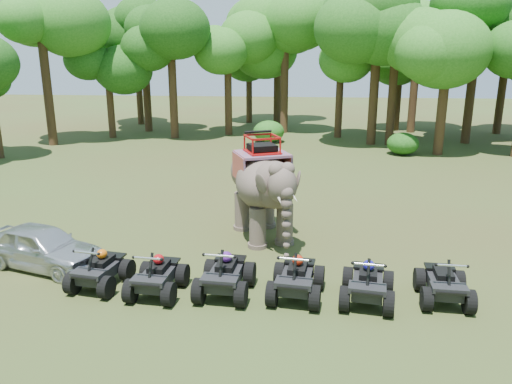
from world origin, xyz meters
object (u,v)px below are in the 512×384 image
parked_car (42,246)px  atv_2 (225,269)px  atv_1 (157,271)px  atv_3 (297,273)px  atv_4 (368,278)px  elephant (263,186)px  atv_0 (100,265)px  atv_5 (444,278)px

parked_car → atv_2: size_ratio=2.03×
atv_1 → atv_3: bearing=7.1°
atv_4 → elephant: bearing=132.9°
atv_0 → atv_5: size_ratio=0.99×
atv_0 → atv_5: 9.07m
atv_4 → atv_0: bearing=-173.3°
elephant → atv_0: bearing=-157.1°
parked_car → atv_0: (2.20, -1.08, -0.02)m
elephant → atv_5: elephant is taller
parked_car → atv_4: bearing=-80.9°
parked_car → atv_3: (7.51, -1.18, 0.03)m
atv_1 → atv_4: 5.46m
atv_2 → atv_4: 3.68m
atv_4 → parked_car: bearing=-179.4°
atv_3 → atv_5: (3.75, 0.12, -0.04)m
atv_1 → atv_3: size_ratio=0.95×
atv_0 → atv_2: (3.44, -0.10, 0.06)m
elephant → atv_4: size_ratio=2.38×
atv_0 → atv_1: atv_1 is taller
atv_0 → atv_4: atv_4 is taller
elephant → parked_car: 7.11m
atv_4 → atv_5: bearing=15.3°
atv_3 → elephant: bearing=112.6°
atv_4 → atv_5: atv_4 is taller
atv_0 → atv_3: atv_3 is taller
elephant → atv_1: size_ratio=2.46×
atv_2 → atv_3: 1.87m
elephant → atv_3: 4.62m
atv_5 → atv_1: bearing=-174.6°
atv_0 → atv_1: (1.66, -0.26, 0.01)m
atv_1 → elephant: bearing=66.1°
elephant → atv_4: bearing=-78.5°
atv_0 → parked_car: bearing=163.2°
atv_3 → atv_5: bearing=8.6°
atv_5 → atv_2: bearing=-175.5°
atv_0 → atv_1: bearing=0.4°
parked_car → atv_5: 11.32m
atv_1 → atv_5: size_ratio=1.01×
atv_1 → atv_2: (1.78, 0.16, 0.05)m
atv_0 → atv_4: size_ratio=0.95×
elephant → atv_3: bearing=-97.0°
atv_1 → atv_2: size_ratio=0.93×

